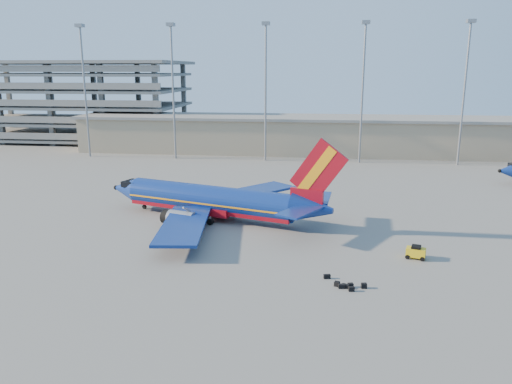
% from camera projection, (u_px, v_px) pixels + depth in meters
% --- Properties ---
extents(ground, '(220.00, 220.00, 0.00)m').
position_uv_depth(ground, '(265.00, 225.00, 63.22)').
color(ground, slate).
rests_on(ground, ground).
extents(terminal_building, '(122.00, 16.00, 8.50)m').
position_uv_depth(terminal_building, '(334.00, 135.00, 116.82)').
color(terminal_building, gray).
rests_on(terminal_building, ground).
extents(parking_garage, '(62.00, 32.00, 21.40)m').
position_uv_depth(parking_garage, '(74.00, 97.00, 139.37)').
color(parking_garage, slate).
rests_on(parking_garage, ground).
extents(light_mast_row, '(101.60, 1.60, 28.65)m').
position_uv_depth(light_mast_row, '(314.00, 78.00, 102.71)').
color(light_mast_row, gray).
rests_on(light_mast_row, ground).
extents(aircraft_main, '(33.10, 31.33, 11.55)m').
position_uv_depth(aircraft_main, '(215.00, 201.00, 65.32)').
color(aircraft_main, navy).
rests_on(aircraft_main, ground).
extents(baggage_tug, '(2.21, 1.68, 1.41)m').
position_uv_depth(baggage_tug, '(416.00, 252.00, 51.88)').
color(baggage_tug, gold).
rests_on(baggage_tug, ground).
extents(luggage_pile, '(3.91, 2.93, 0.46)m').
position_uv_depth(luggage_pile, '(345.00, 285.00, 45.27)').
color(luggage_pile, black).
rests_on(luggage_pile, ground).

